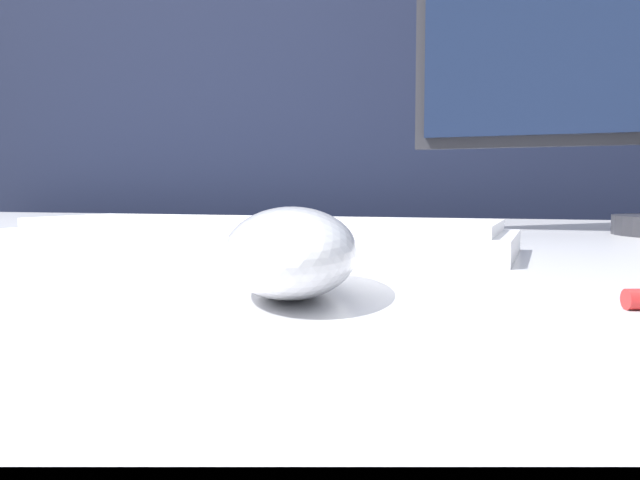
# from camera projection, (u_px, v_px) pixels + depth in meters

# --- Properties ---
(partition_panel) EXTENTS (5.00, 0.03, 1.41)m
(partition_panel) POSITION_uv_depth(u_px,v_px,m) (465.00, 217.00, 1.19)
(partition_panel) COLOR black
(partition_panel) RESTS_ON ground_plane
(computer_mouse_near) EXTENTS (0.09, 0.14, 0.04)m
(computer_mouse_near) POSITION_uv_depth(u_px,v_px,m) (292.00, 251.00, 0.27)
(computer_mouse_near) COLOR silver
(computer_mouse_near) RESTS_ON desk
(keyboard) EXTENTS (0.38, 0.13, 0.02)m
(keyboard) POSITION_uv_depth(u_px,v_px,m) (256.00, 235.00, 0.48)
(keyboard) COLOR silver
(keyboard) RESTS_ON desk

